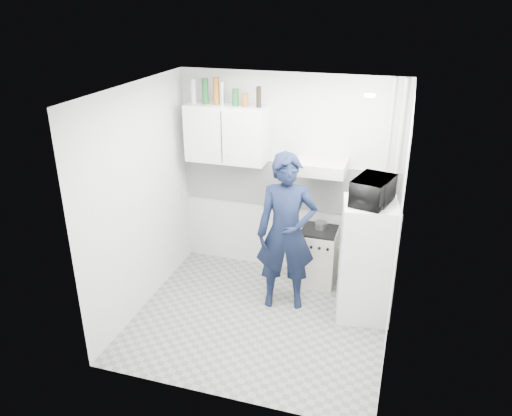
# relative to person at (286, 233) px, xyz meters

# --- Properties ---
(floor) EXTENTS (2.80, 2.80, 0.00)m
(floor) POSITION_rel_person_xyz_m (-0.19, -0.41, -0.94)
(floor) COLOR gray
(floor) RESTS_ON ground
(ceiling) EXTENTS (2.80, 2.80, 0.00)m
(ceiling) POSITION_rel_person_xyz_m (-0.19, -0.41, 1.66)
(ceiling) COLOR white
(ceiling) RESTS_ON wall_back
(wall_back) EXTENTS (2.80, 0.00, 2.80)m
(wall_back) POSITION_rel_person_xyz_m (-0.19, 0.84, 0.36)
(wall_back) COLOR silver
(wall_back) RESTS_ON floor
(wall_left) EXTENTS (0.00, 2.60, 2.60)m
(wall_left) POSITION_rel_person_xyz_m (-1.59, -0.41, 0.36)
(wall_left) COLOR silver
(wall_left) RESTS_ON floor
(wall_right) EXTENTS (0.00, 2.60, 2.60)m
(wall_right) POSITION_rel_person_xyz_m (1.21, -0.41, 0.36)
(wall_right) COLOR silver
(wall_right) RESTS_ON floor
(person) EXTENTS (0.77, 0.60, 1.87)m
(person) POSITION_rel_person_xyz_m (0.00, 0.00, 0.00)
(person) COLOR black
(person) RESTS_ON floor
(stove) EXTENTS (0.45, 0.45, 0.72)m
(stove) POSITION_rel_person_xyz_m (0.28, 0.59, -0.58)
(stove) COLOR beige
(stove) RESTS_ON floor
(fridge) EXTENTS (0.66, 0.66, 1.39)m
(fridge) POSITION_rel_person_xyz_m (0.91, 0.06, -0.24)
(fridge) COLOR white
(fridge) RESTS_ON floor
(stove_top) EXTENTS (0.43, 0.43, 0.03)m
(stove_top) POSITION_rel_person_xyz_m (0.28, 0.59, -0.20)
(stove_top) COLOR black
(stove_top) RESTS_ON stove
(saucepan) EXTENTS (0.15, 0.15, 0.09)m
(saucepan) POSITION_rel_person_xyz_m (0.29, 0.63, -0.14)
(saucepan) COLOR silver
(saucepan) RESTS_ON stove_top
(microwave) EXTENTS (0.58, 0.47, 0.28)m
(microwave) POSITION_rel_person_xyz_m (0.91, 0.06, 0.60)
(microwave) COLOR black
(microwave) RESTS_ON fridge
(bottle_a) EXTENTS (0.07, 0.07, 0.29)m
(bottle_a) POSITION_rel_person_xyz_m (-1.36, 0.66, 1.41)
(bottle_a) COLOR #B2B7BC
(bottle_a) RESTS_ON upper_cabinet
(bottle_b) EXTENTS (0.08, 0.08, 0.31)m
(bottle_b) POSITION_rel_person_xyz_m (-1.21, 0.66, 1.42)
(bottle_b) COLOR #144C1E
(bottle_b) RESTS_ON upper_cabinet
(bottle_c) EXTENTS (0.08, 0.08, 0.32)m
(bottle_c) POSITION_rel_person_xyz_m (-1.06, 0.66, 1.43)
(bottle_c) COLOR brown
(bottle_c) RESTS_ON upper_cabinet
(bottle_d) EXTENTS (0.06, 0.06, 0.28)m
(bottle_d) POSITION_rel_person_xyz_m (-0.99, 0.66, 1.40)
(bottle_d) COLOR silver
(bottle_d) RESTS_ON upper_cabinet
(canister_a) EXTENTS (0.08, 0.08, 0.20)m
(canister_a) POSITION_rel_person_xyz_m (-0.82, 0.66, 1.37)
(canister_a) COLOR #144C1E
(canister_a) RESTS_ON upper_cabinet
(canister_b) EXTENTS (0.08, 0.08, 0.16)m
(canister_b) POSITION_rel_person_xyz_m (-0.70, 0.66, 1.34)
(canister_b) COLOR brown
(canister_b) RESTS_ON upper_cabinet
(bottle_e) EXTENTS (0.06, 0.06, 0.24)m
(bottle_e) POSITION_rel_person_xyz_m (-0.53, 0.66, 1.39)
(bottle_e) COLOR black
(bottle_e) RESTS_ON upper_cabinet
(upper_cabinet) EXTENTS (1.00, 0.35, 0.70)m
(upper_cabinet) POSITION_rel_person_xyz_m (-0.94, 0.66, 0.91)
(upper_cabinet) COLOR white
(upper_cabinet) RESTS_ON wall_back
(range_hood) EXTENTS (0.60, 0.50, 0.14)m
(range_hood) POSITION_rel_person_xyz_m (0.26, 0.59, 0.63)
(range_hood) COLOR beige
(range_hood) RESTS_ON wall_back
(backsplash) EXTENTS (2.74, 0.03, 0.60)m
(backsplash) POSITION_rel_person_xyz_m (-0.19, 0.82, 0.26)
(backsplash) COLOR white
(backsplash) RESTS_ON wall_back
(pipe_a) EXTENTS (0.05, 0.05, 2.60)m
(pipe_a) POSITION_rel_person_xyz_m (1.11, 0.76, 0.36)
(pipe_a) COLOR beige
(pipe_a) RESTS_ON floor
(pipe_b) EXTENTS (0.04, 0.04, 2.60)m
(pipe_b) POSITION_rel_person_xyz_m (0.99, 0.76, 0.36)
(pipe_b) COLOR beige
(pipe_b) RESTS_ON floor
(ceiling_spot_fixture) EXTENTS (0.10, 0.10, 0.02)m
(ceiling_spot_fixture) POSITION_rel_person_xyz_m (0.81, -0.21, 1.63)
(ceiling_spot_fixture) COLOR white
(ceiling_spot_fixture) RESTS_ON ceiling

